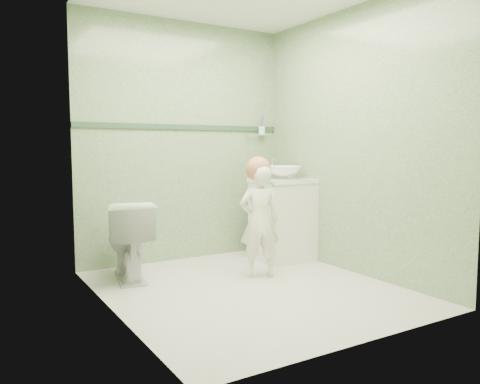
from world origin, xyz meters
TOP-DOWN VIEW (x-y plane):
  - ground at (0.00, 0.00)m, footprint 2.50×2.50m
  - room_shell at (0.00, 0.00)m, footprint 2.50×2.54m
  - trim_stripe at (0.00, 1.24)m, footprint 2.20×0.02m
  - vanity at (0.84, 0.70)m, footprint 0.52×0.50m
  - counter at (0.84, 0.70)m, footprint 0.54×0.52m
  - basin at (0.84, 0.70)m, footprint 0.37×0.37m
  - faucet at (0.84, 0.89)m, footprint 0.03×0.13m
  - cup_holder at (0.89, 1.18)m, footprint 0.26×0.07m
  - toilet at (-0.74, 0.80)m, footprint 0.51×0.74m
  - toddler at (0.28, 0.27)m, footprint 0.42×0.35m
  - hair_cap at (0.28, 0.30)m, footprint 0.22×0.22m
  - teal_toothbrush at (0.30, 0.13)m, footprint 0.11×0.14m

SIDE VIEW (x-z plane):
  - ground at x=0.00m, z-range 0.00..0.00m
  - toilet at x=-0.74m, z-range 0.00..0.70m
  - vanity at x=0.84m, z-range 0.00..0.80m
  - toddler at x=0.28m, z-range 0.00..0.99m
  - counter at x=0.84m, z-range 0.79..0.83m
  - teal_toothbrush at x=0.30m, z-range 0.79..0.88m
  - basin at x=0.84m, z-range 0.83..0.96m
  - hair_cap at x=0.28m, z-range 0.85..1.07m
  - faucet at x=0.84m, z-range 0.88..1.06m
  - room_shell at x=0.00m, z-range 0.00..2.40m
  - cup_holder at x=0.89m, z-range 1.22..1.44m
  - trim_stripe at x=0.00m, z-range 1.33..1.38m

